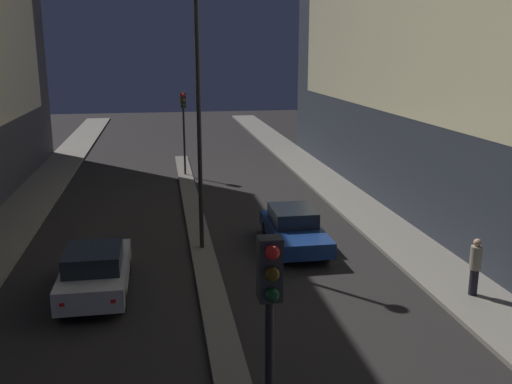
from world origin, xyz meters
TOP-DOWN VIEW (x-y plane):
  - median_strip at (0.00, 18.59)m, footprint 0.85×35.18m
  - traffic_light_near at (0.00, 3.72)m, footprint 0.32×0.42m
  - traffic_light_mid at (0.00, 30.14)m, footprint 0.32×0.42m
  - street_lamp at (0.00, 17.07)m, footprint 0.55×0.55m
  - car_left_lane at (-3.53, 13.65)m, footprint 1.93×4.41m
  - car_right_lane at (3.53, 16.94)m, footprint 1.88×4.68m
  - pedestrian_on_right_sidewalk at (7.83, 11.43)m, footprint 0.35×0.35m

SIDE VIEW (x-z plane):
  - median_strip at x=0.00m, z-range 0.00..0.14m
  - car_right_lane at x=3.53m, z-range 0.01..1.48m
  - car_left_lane at x=-3.53m, z-range 0.00..1.59m
  - pedestrian_on_right_sidewalk at x=7.83m, z-range 0.20..1.99m
  - traffic_light_near at x=0.00m, z-range 1.26..6.11m
  - traffic_light_mid at x=0.00m, z-range 1.26..6.11m
  - street_lamp at x=0.00m, z-range 1.89..11.45m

